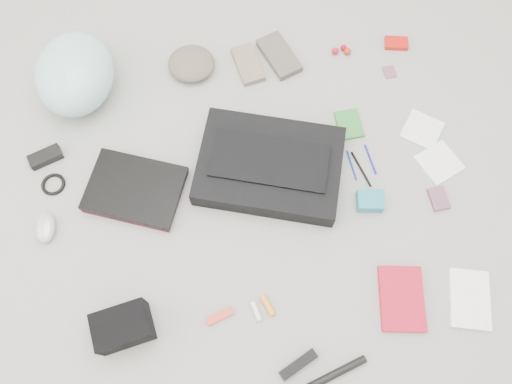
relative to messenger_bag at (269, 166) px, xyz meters
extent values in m
plane|color=gray|center=(-0.07, -0.09, -0.04)|extent=(4.00, 4.00, 0.00)
cube|color=black|center=(0.00, 0.00, 0.00)|extent=(0.59, 0.51, 0.08)
cube|color=black|center=(0.00, 0.00, 0.05)|extent=(0.44, 0.31, 0.01)
cube|color=#43161B|center=(-0.48, 0.01, -0.03)|extent=(0.39, 0.35, 0.02)
cube|color=black|center=(-0.48, 0.01, -0.01)|extent=(0.39, 0.35, 0.02)
ellipsoid|color=#A9DFDD|center=(-0.64, 0.47, 0.06)|extent=(0.35, 0.40, 0.21)
ellipsoid|color=brown|center=(-0.21, 0.49, -0.01)|extent=(0.23, 0.22, 0.06)
cube|color=#7C6B59|center=(0.01, 0.46, -0.03)|extent=(0.11, 0.19, 0.03)
cube|color=#575048|center=(0.13, 0.48, -0.03)|extent=(0.16, 0.22, 0.03)
cube|color=black|center=(-0.79, 0.20, -0.03)|extent=(0.13, 0.08, 0.03)
torus|color=black|center=(-0.77, 0.09, -0.04)|extent=(0.09, 0.09, 0.01)
ellipsoid|color=#A9A8AA|center=(-0.80, -0.08, -0.02)|extent=(0.08, 0.12, 0.04)
cube|color=black|center=(-0.56, -0.46, 0.01)|extent=(0.19, 0.14, 0.11)
cube|color=red|center=(-0.26, -0.48, -0.03)|extent=(0.09, 0.05, 0.01)
cylinder|color=silver|center=(-0.14, -0.48, -0.03)|extent=(0.03, 0.06, 0.02)
cylinder|color=orange|center=(-0.10, -0.47, -0.03)|extent=(0.04, 0.08, 0.02)
cube|color=black|center=(-0.04, -0.67, -0.03)|extent=(0.13, 0.08, 0.03)
cylinder|color=black|center=(0.04, -0.72, -0.03)|extent=(0.26, 0.09, 0.02)
cube|color=red|center=(0.34, -0.53, -0.03)|extent=(0.18, 0.24, 0.02)
cube|color=white|center=(0.55, -0.57, -0.03)|extent=(0.18, 0.22, 0.02)
cube|color=#2C712D|center=(0.33, 0.13, -0.03)|extent=(0.09, 0.12, 0.01)
cylinder|color=navy|center=(0.30, -0.03, -0.04)|extent=(0.01, 0.12, 0.01)
cylinder|color=black|center=(0.33, -0.06, -0.04)|extent=(0.04, 0.15, 0.01)
cylinder|color=#0E148A|center=(0.37, -0.02, -0.04)|extent=(0.02, 0.12, 0.01)
cube|color=teal|center=(0.32, -0.19, -0.02)|extent=(0.10, 0.09, 0.04)
cube|color=#73485E|center=(0.57, -0.22, -0.03)|extent=(0.06, 0.09, 0.02)
cube|color=white|center=(0.60, 0.06, -0.04)|extent=(0.18, 0.18, 0.01)
cube|color=white|center=(0.62, -0.08, -0.04)|extent=(0.17, 0.17, 0.01)
sphere|color=#A61022|center=(0.36, 0.46, -0.03)|extent=(0.03, 0.03, 0.03)
sphere|color=#AC0015|center=(0.40, 0.47, -0.03)|extent=(0.03, 0.03, 0.02)
sphere|color=#9A2A11|center=(0.41, 0.45, -0.03)|extent=(0.03, 0.03, 0.03)
cube|color=red|center=(0.61, 0.45, -0.03)|extent=(0.10, 0.08, 0.02)
cube|color=#7B4F5F|center=(0.55, 0.33, -0.04)|extent=(0.05, 0.06, 0.00)
camera|label=1|loc=(-0.18, -0.71, 1.61)|focal=35.00mm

